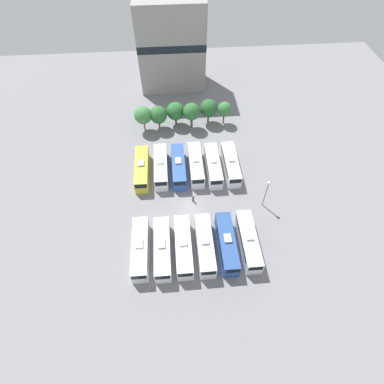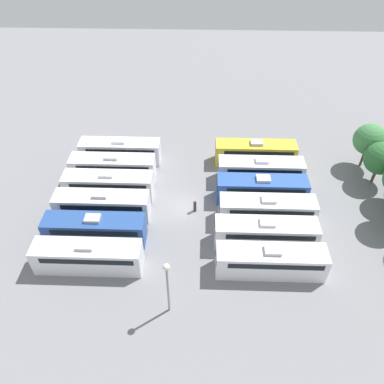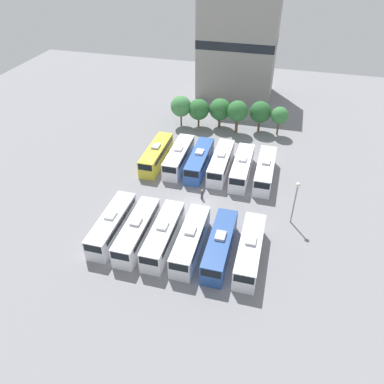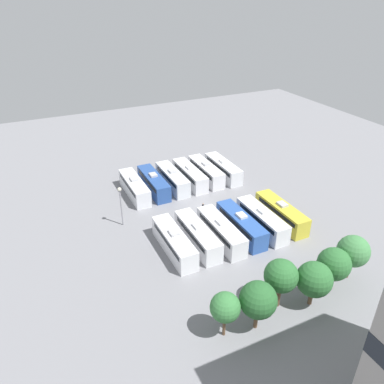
{
  "view_description": "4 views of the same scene",
  "coord_description": "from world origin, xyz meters",
  "px_view_note": "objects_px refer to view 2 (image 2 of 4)",
  "views": [
    {
      "loc": [
        -2.38,
        -33.34,
        45.61
      ],
      "look_at": [
        0.48,
        1.55,
        2.4
      ],
      "focal_mm": 28.0,
      "sensor_mm": 36.0,
      "label": 1
    },
    {
      "loc": [
        32.09,
        1.96,
        30.7
      ],
      "look_at": [
        -0.13,
        0.88,
        2.22
      ],
      "focal_mm": 35.0,
      "sensor_mm": 36.0,
      "label": 2
    },
    {
      "loc": [
        10.4,
        -41.57,
        34.18
      ],
      "look_at": [
        -0.25,
        -1.06,
        2.75
      ],
      "focal_mm": 35.0,
      "sensor_mm": 36.0,
      "label": 3
    },
    {
      "loc": [
        24.83,
        47.93,
        32.72
      ],
      "look_at": [
        1.94,
        -0.32,
        3.29
      ],
      "focal_mm": 35.0,
      "sensor_mm": 36.0,
      "label": 4
    }
  ],
  "objects_px": {
    "light_pole": "(167,280)",
    "tree_1": "(381,158)",
    "bus_6": "(256,152)",
    "bus_3": "(102,205)",
    "bus_7": "(261,170)",
    "bus_9": "(267,209)",
    "bus_11": "(271,261)",
    "bus_4": "(95,229)",
    "bus_8": "(262,189)",
    "bus_1": "(113,167)",
    "tree_0": "(369,139)",
    "bus_5": "(88,256)",
    "bus_2": "(109,184)",
    "bus_10": "(266,233)",
    "bus_0": "(121,150)"
  },
  "relations": [
    {
      "from": "bus_0",
      "to": "light_pole",
      "type": "xyz_separation_m",
      "value": [
        22.57,
        8.3,
        2.93
      ]
    },
    {
      "from": "bus_2",
      "to": "tree_1",
      "type": "bearing_deg",
      "value": 96.2
    },
    {
      "from": "bus_9",
      "to": "bus_11",
      "type": "xyz_separation_m",
      "value": [
        7.17,
        -0.49,
        0.0
      ]
    },
    {
      "from": "bus_10",
      "to": "bus_5",
      "type": "bearing_deg",
      "value": -78.4
    },
    {
      "from": "bus_9",
      "to": "light_pole",
      "type": "relative_size",
      "value": 1.61
    },
    {
      "from": "bus_8",
      "to": "bus_0",
      "type": "bearing_deg",
      "value": -111.72
    },
    {
      "from": "bus_1",
      "to": "bus_11",
      "type": "height_order",
      "value": "same"
    },
    {
      "from": "bus_4",
      "to": "bus_8",
      "type": "relative_size",
      "value": 1.0
    },
    {
      "from": "bus_11",
      "to": "tree_1",
      "type": "xyz_separation_m",
      "value": [
        -14.45,
        14.83,
        2.04
      ]
    },
    {
      "from": "bus_5",
      "to": "bus_8",
      "type": "xyz_separation_m",
      "value": [
        -10.71,
        18.19,
        0.0
      ]
    },
    {
      "from": "tree_0",
      "to": "bus_3",
      "type": "bearing_deg",
      "value": -71.98
    },
    {
      "from": "bus_5",
      "to": "tree_1",
      "type": "relative_size",
      "value": 1.86
    },
    {
      "from": "bus_3",
      "to": "bus_6",
      "type": "relative_size",
      "value": 1.0
    },
    {
      "from": "bus_8",
      "to": "tree_0",
      "type": "distance_m",
      "value": 16.03
    },
    {
      "from": "bus_3",
      "to": "bus_4",
      "type": "height_order",
      "value": "same"
    },
    {
      "from": "tree_0",
      "to": "bus_5",
      "type": "bearing_deg",
      "value": -61.01
    },
    {
      "from": "bus_6",
      "to": "bus_10",
      "type": "bearing_deg",
      "value": -1.08
    },
    {
      "from": "bus_6",
      "to": "bus_5",
      "type": "bearing_deg",
      "value": -44.99
    },
    {
      "from": "bus_3",
      "to": "bus_6",
      "type": "xyz_separation_m",
      "value": [
        -10.79,
        18.28,
        0.0
      ]
    },
    {
      "from": "bus_11",
      "to": "bus_10",
      "type": "bearing_deg",
      "value": -179.09
    },
    {
      "from": "light_pole",
      "to": "tree_1",
      "type": "height_order",
      "value": "light_pole"
    },
    {
      "from": "bus_7",
      "to": "bus_11",
      "type": "xyz_separation_m",
      "value": [
        14.29,
        -0.51,
        0.0
      ]
    },
    {
      "from": "bus_9",
      "to": "bus_1",
      "type": "bearing_deg",
      "value": -111.0
    },
    {
      "from": "bus_4",
      "to": "bus_6",
      "type": "xyz_separation_m",
      "value": [
        -14.48,
        18.25,
        0.0
      ]
    },
    {
      "from": "bus_8",
      "to": "tree_0",
      "type": "height_order",
      "value": "tree_0"
    },
    {
      "from": "bus_0",
      "to": "bus_10",
      "type": "height_order",
      "value": "same"
    },
    {
      "from": "bus_1",
      "to": "bus_5",
      "type": "distance_m",
      "value": 14.36
    },
    {
      "from": "bus_2",
      "to": "tree_0",
      "type": "xyz_separation_m",
      "value": [
        -7.0,
        32.46,
        2.51
      ]
    },
    {
      "from": "bus_3",
      "to": "bus_11",
      "type": "xyz_separation_m",
      "value": [
        7.32,
        18.07,
        0.0
      ]
    },
    {
      "from": "bus_4",
      "to": "bus_2",
      "type": "bearing_deg",
      "value": -179.74
    },
    {
      "from": "bus_7",
      "to": "bus_3",
      "type": "bearing_deg",
      "value": -69.45
    },
    {
      "from": "bus_10",
      "to": "bus_4",
      "type": "bearing_deg",
      "value": -89.93
    },
    {
      "from": "bus_2",
      "to": "bus_6",
      "type": "relative_size",
      "value": 1.0
    },
    {
      "from": "bus_7",
      "to": "tree_1",
      "type": "height_order",
      "value": "tree_1"
    },
    {
      "from": "bus_3",
      "to": "bus_4",
      "type": "bearing_deg",
      "value": 0.44
    },
    {
      "from": "bus_2",
      "to": "bus_7",
      "type": "distance_m",
      "value": 18.89
    },
    {
      "from": "bus_3",
      "to": "bus_10",
      "type": "xyz_separation_m",
      "value": [
        3.67,
        18.01,
        0.0
      ]
    },
    {
      "from": "bus_3",
      "to": "bus_7",
      "type": "distance_m",
      "value": 19.83
    },
    {
      "from": "bus_5",
      "to": "tree_0",
      "type": "relative_size",
      "value": 1.73
    },
    {
      "from": "bus_6",
      "to": "tree_1",
      "type": "height_order",
      "value": "tree_1"
    },
    {
      "from": "bus_10",
      "to": "tree_1",
      "type": "relative_size",
      "value": 1.86
    },
    {
      "from": "bus_7",
      "to": "bus_6",
      "type": "bearing_deg",
      "value": -175.66
    },
    {
      "from": "bus_1",
      "to": "tree_1",
      "type": "bearing_deg",
      "value": 90.19
    },
    {
      "from": "bus_8",
      "to": "bus_10",
      "type": "distance_m",
      "value": 7.05
    },
    {
      "from": "light_pole",
      "to": "bus_1",
      "type": "bearing_deg",
      "value": -155.61
    },
    {
      "from": "bus_3",
      "to": "tree_0",
      "type": "bearing_deg",
      "value": 108.02
    },
    {
      "from": "bus_4",
      "to": "bus_9",
      "type": "bearing_deg",
      "value": 100.81
    },
    {
      "from": "bus_9",
      "to": "bus_11",
      "type": "bearing_deg",
      "value": -3.9
    },
    {
      "from": "bus_7",
      "to": "bus_11",
      "type": "distance_m",
      "value": 14.3
    },
    {
      "from": "bus_0",
      "to": "bus_10",
      "type": "bearing_deg",
      "value": 51.3
    }
  ]
}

